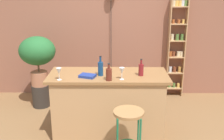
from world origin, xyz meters
The scene contains 12 objects.
back_wall centered at (0.00, 1.95, 1.40)m, with size 6.40×0.10×2.80m, color #8C5642.
kitchen_counter centered at (0.00, 0.30, 0.47)m, with size 1.68×0.70×0.93m.
bar_stool centered at (0.26, -0.38, 0.52)m, with size 0.37×0.37×0.69m.
spice_shelf centered at (1.28, 1.80, 1.02)m, with size 0.33×0.16×1.91m.
plant_stool centered at (-1.25, 1.25, 0.20)m, with size 0.31×0.31×0.41m, color #2D2823.
potted_plant centered at (-1.25, 1.25, 0.99)m, with size 0.63×0.57×0.88m.
bottle_olive_oil centered at (0.01, 0.03, 1.02)m, with size 0.08×0.08×0.23m.
bottle_wine_red centered at (0.45, 0.24, 1.02)m, with size 0.07×0.07×0.24m.
bottle_spirits_clear centered at (-0.11, 0.24, 1.04)m, with size 0.07×0.07×0.28m.
wine_glass_left centered at (-0.64, 0.05, 1.05)m, with size 0.07×0.07×0.16m.
wine_glass_center centered at (0.18, 0.07, 1.05)m, with size 0.07×0.07×0.16m.
cookbook centered at (-0.28, 0.17, 0.95)m, with size 0.21×0.15×0.04m, color navy.
Camera 1 is at (0.08, -3.36, 2.13)m, focal length 43.89 mm.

